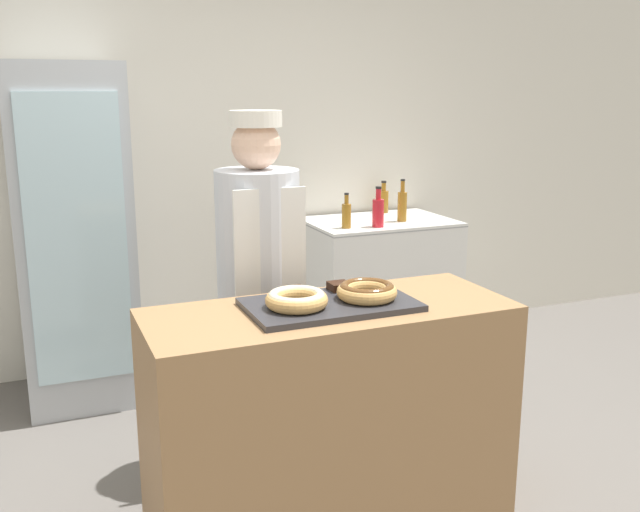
# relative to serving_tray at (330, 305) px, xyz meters

# --- Properties ---
(wall_back) EXTENTS (8.00, 0.06, 2.70)m
(wall_back) POSITION_rel_serving_tray_xyz_m (0.00, 2.13, 0.41)
(wall_back) COLOR silver
(wall_back) RESTS_ON ground_plane
(display_counter) EXTENTS (1.41, 0.56, 0.93)m
(display_counter) POSITION_rel_serving_tray_xyz_m (0.00, 0.00, -0.48)
(display_counter) COLOR #997047
(display_counter) RESTS_ON ground_plane
(serving_tray) EXTENTS (0.64, 0.38, 0.02)m
(serving_tray) POSITION_rel_serving_tray_xyz_m (0.00, 0.00, 0.00)
(serving_tray) COLOR #2D2D33
(serving_tray) RESTS_ON display_counter
(donut_light_glaze) EXTENTS (0.23, 0.23, 0.06)m
(donut_light_glaze) POSITION_rel_serving_tray_xyz_m (-0.14, -0.02, 0.05)
(donut_light_glaze) COLOR tan
(donut_light_glaze) RESTS_ON serving_tray
(donut_chocolate_glaze) EXTENTS (0.23, 0.23, 0.06)m
(donut_chocolate_glaze) POSITION_rel_serving_tray_xyz_m (0.14, -0.02, 0.05)
(donut_chocolate_glaze) COLOR tan
(donut_chocolate_glaze) RESTS_ON serving_tray
(brownie_back_left) EXTENTS (0.08, 0.08, 0.03)m
(brownie_back_left) POSITION_rel_serving_tray_xyz_m (-0.10, 0.13, 0.03)
(brownie_back_left) COLOR black
(brownie_back_left) RESTS_ON serving_tray
(brownie_back_right) EXTENTS (0.08, 0.08, 0.03)m
(brownie_back_right) POSITION_rel_serving_tray_xyz_m (0.10, 0.13, 0.03)
(brownie_back_right) COLOR black
(brownie_back_right) RESTS_ON serving_tray
(baker_person) EXTENTS (0.37, 0.37, 1.65)m
(baker_person) POSITION_rel_serving_tray_xyz_m (-0.09, 0.59, -0.07)
(baker_person) COLOR #4C4C51
(baker_person) RESTS_ON ground_plane
(beverage_fridge) EXTENTS (0.60, 0.68, 1.88)m
(beverage_fridge) POSITION_rel_serving_tray_xyz_m (-0.81, 1.73, -0.00)
(beverage_fridge) COLOR #ADB2B7
(beverage_fridge) RESTS_ON ground_plane
(chest_freezer) EXTENTS (0.95, 0.65, 0.90)m
(chest_freezer) POSITION_rel_serving_tray_xyz_m (1.11, 1.74, -0.49)
(chest_freezer) COLOR silver
(chest_freezer) RESTS_ON ground_plane
(bottle_amber) EXTENTS (0.07, 0.07, 0.22)m
(bottle_amber) POSITION_rel_serving_tray_xyz_m (1.27, 2.00, 0.04)
(bottle_amber) COLOR #99661E
(bottle_amber) RESTS_ON chest_freezer
(bottle_amber_b) EXTENTS (0.06, 0.06, 0.22)m
(bottle_amber_b) POSITION_rel_serving_tray_xyz_m (0.79, 1.58, 0.04)
(bottle_amber_b) COLOR #99661E
(bottle_amber_b) RESTS_ON chest_freezer
(bottle_red) EXTENTS (0.07, 0.07, 0.25)m
(bottle_red) POSITION_rel_serving_tray_xyz_m (0.99, 1.54, 0.05)
(bottle_red) COLOR red
(bottle_red) RESTS_ON chest_freezer
(bottle_amber_b_b) EXTENTS (0.06, 0.06, 0.28)m
(bottle_amber_b_b) POSITION_rel_serving_tray_xyz_m (1.22, 1.65, 0.06)
(bottle_amber_b_b) COLOR #99661E
(bottle_amber_b_b) RESTS_ON chest_freezer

